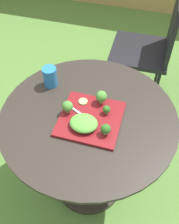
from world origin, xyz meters
name	(u,v)px	position (x,y,z in m)	size (l,w,h in m)	color
ground_plane	(89,183)	(0.00, 0.00, 0.00)	(12.00, 12.00, 0.00)	#4C7533
patio_table	(89,146)	(0.00, 0.00, 0.44)	(0.86, 0.86, 0.71)	#28231E
patio_chair	(154,43)	(0.23, 0.97, 0.53)	(0.45, 0.45, 0.90)	black
salad_plate	(91,119)	(0.02, -0.02, 0.72)	(0.29, 0.29, 0.01)	maroon
drinking_glass	(50,78)	(-0.25, 0.15, 0.76)	(0.07, 0.07, 0.11)	#236BA8
fork	(81,115)	(-0.03, -0.02, 0.73)	(0.15, 0.08, 0.00)	silver
lettuce_mound	(84,123)	(0.00, -0.08, 0.75)	(0.13, 0.11, 0.04)	#519338
broccoli_floret_0	(106,129)	(0.11, -0.09, 0.76)	(0.05, 0.05, 0.06)	#99B770
broccoli_floret_1	(107,109)	(0.08, 0.03, 0.75)	(0.04, 0.04, 0.05)	#99B770
broccoli_floret_2	(68,106)	(-0.10, -0.02, 0.76)	(0.05, 0.05, 0.06)	#99B770
broccoli_floret_3	(101,97)	(0.04, 0.09, 0.77)	(0.06, 0.06, 0.07)	#99B770
cucumber_slice_0	(83,101)	(-0.05, 0.07, 0.73)	(0.04, 0.04, 0.01)	#8EB766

